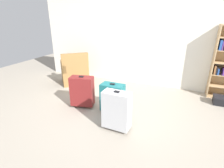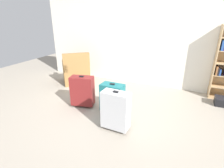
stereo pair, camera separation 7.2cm
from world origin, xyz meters
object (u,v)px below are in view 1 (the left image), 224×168
at_px(suitcase_teal, 112,97).
at_px(suitcase_silver, 117,110).
at_px(mug, 89,86).
at_px(armchair, 75,72).
at_px(suitcase_dark_red, 82,91).

height_order(suitcase_teal, suitcase_silver, suitcase_silver).
bearing_deg(suitcase_silver, mug, 132.85).
distance_m(armchair, suitcase_teal, 1.98).
relative_size(mug, suitcase_silver, 0.17).
distance_m(mug, suitcase_teal, 1.48).
bearing_deg(armchair, suitcase_dark_red, -50.44).
relative_size(mug, suitcase_teal, 0.20).
height_order(suitcase_dark_red, suitcase_silver, suitcase_silver).
height_order(armchair, mug, armchair).
height_order(mug, suitcase_teal, suitcase_teal).
relative_size(armchair, mug, 8.23).
distance_m(suitcase_dark_red, suitcase_teal, 0.67).
relative_size(suitcase_teal, suitcase_silver, 0.87).
height_order(armchair, suitcase_silver, armchair).
bearing_deg(suitcase_dark_red, suitcase_teal, 1.78).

